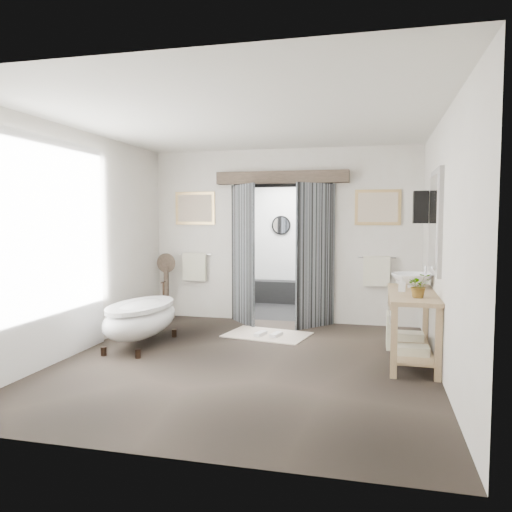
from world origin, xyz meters
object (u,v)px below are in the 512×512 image
at_px(clawfoot_tub, 141,318).
at_px(rug, 267,335).
at_px(basin, 412,280).
at_px(vanity, 410,320).

xyz_separation_m(clawfoot_tub, rug, (1.55, 1.01, -0.38)).
relative_size(clawfoot_tub, basin, 3.04).
bearing_deg(clawfoot_tub, basin, 8.54).
bearing_deg(basin, clawfoot_tub, -166.02).
distance_m(clawfoot_tub, vanity, 3.53).
bearing_deg(basin, rug, 172.35).
relative_size(clawfoot_tub, rug, 1.35).
height_order(clawfoot_tub, rug, clawfoot_tub).
bearing_deg(clawfoot_tub, vanity, 1.65).
xyz_separation_m(rug, basin, (2.02, -0.47, 0.93)).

